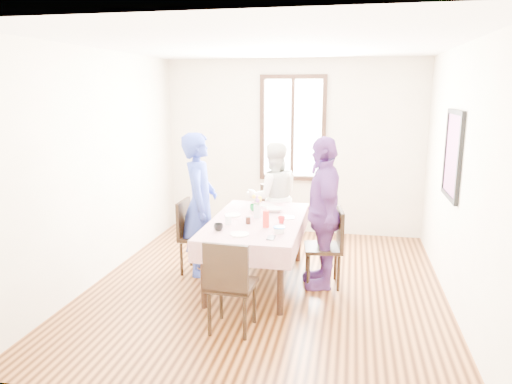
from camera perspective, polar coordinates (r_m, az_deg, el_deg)
ground at (r=5.63m, az=1.27°, el=-11.19°), size 4.50×4.50×0.00m
back_wall at (r=7.44m, az=4.42°, el=5.35°), size 4.00×0.00×4.00m
right_wall at (r=5.28m, az=23.25°, el=1.53°), size 0.00×4.50×4.50m
window_frame at (r=7.40m, az=4.44°, el=7.64°), size 1.02×0.06×1.62m
window_pane at (r=7.40m, az=4.45°, el=7.65°), size 0.90×0.02×1.50m
art_poster at (r=5.53m, az=22.62°, el=4.14°), size 0.04×0.76×0.96m
dining_table at (r=5.62m, az=0.10°, el=-7.14°), size 0.92×1.71×0.75m
tablecloth at (r=5.50m, az=0.10°, el=-3.39°), size 1.04×1.83×0.01m
chair_left at (r=5.93m, az=-6.91°, el=-5.36°), size 0.42×0.42×0.91m
chair_right at (r=5.55m, az=8.05°, el=-6.63°), size 0.48×0.48×0.91m
chair_far at (r=6.70m, az=2.09°, el=-3.21°), size 0.44×0.44×0.91m
chair_near at (r=4.52m, az=-2.89°, el=-11.02°), size 0.44×0.44×0.91m
person_left at (r=5.81m, az=-6.82°, el=-1.46°), size 0.53×0.70×1.74m
person_far at (r=6.60m, az=2.08°, el=-0.60°), size 0.91×0.81×1.55m
person_right at (r=5.43m, az=7.97°, el=-2.48°), size 0.62×1.08×1.74m
mug_black at (r=5.08m, az=-4.54°, el=-4.24°), size 0.13×0.13×0.08m
mug_flag at (r=5.36m, az=3.08°, el=-3.35°), size 0.10×0.10×0.08m
mug_green at (r=5.88m, az=-0.23°, el=-1.89°), size 0.14×0.14×0.09m
serving_bowl at (r=5.85m, az=2.21°, el=-2.14°), size 0.24×0.24×0.05m
juice_carton at (r=5.18m, az=1.22°, el=-3.26°), size 0.06×0.06×0.19m
butter_tub at (r=5.01m, az=2.81°, el=-4.61°), size 0.11×0.11×0.06m
jam_jar at (r=5.32m, az=-0.95°, el=-3.45°), size 0.06×0.06×0.08m
drinking_glass at (r=5.30m, az=-3.36°, el=-3.39°), size 0.07×0.07×0.10m
smartphone at (r=4.83m, az=1.81°, el=-5.52°), size 0.08×0.15×0.01m
flower_vase at (r=5.57m, az=0.11°, el=-2.32°), size 0.08×0.08×0.15m
plate_left at (r=5.68m, az=-2.82°, el=-2.78°), size 0.20×0.20×0.01m
plate_right at (r=5.58m, az=3.66°, el=-3.08°), size 0.20×0.20×0.01m
plate_far at (r=6.15m, az=1.31°, el=-1.59°), size 0.20×0.20×0.01m
plate_near at (r=4.94m, az=-1.98°, el=-5.09°), size 0.20×0.20×0.01m
butter_lid at (r=5.00m, az=2.81°, el=-4.24°), size 0.12×0.12×0.01m
flower_bunch at (r=5.54m, az=0.11°, el=-1.05°), size 0.09×0.09×0.10m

